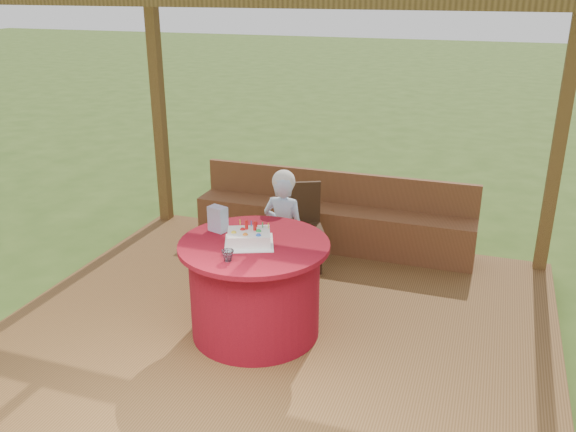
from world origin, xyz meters
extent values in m
plane|color=#36511B|center=(0.00, 0.00, 0.00)|extent=(60.00, 60.00, 0.00)
cube|color=brown|center=(0.00, 0.00, 0.06)|extent=(4.50, 4.00, 0.12)
cube|color=brown|center=(-2.13, 1.88, 1.42)|extent=(0.12, 0.12, 2.60)
cube|color=brown|center=(2.13, 1.88, 1.42)|extent=(0.12, 0.12, 2.60)
cube|color=brown|center=(0.00, 1.70, 0.34)|extent=(3.00, 0.42, 0.45)
cube|color=brown|center=(0.00, 1.88, 0.75)|extent=(3.00, 0.06, 0.35)
cylinder|color=maroon|center=(-0.13, -0.18, 0.50)|extent=(1.04, 1.04, 0.76)
cylinder|color=maroon|center=(-0.13, -0.18, 0.90)|extent=(1.19, 1.19, 0.04)
cube|color=#362111|center=(-0.14, 1.09, 0.52)|extent=(0.53, 0.53, 0.05)
cylinder|color=#362111|center=(-0.22, 0.87, 0.32)|extent=(0.04, 0.04, 0.40)
cylinder|color=#362111|center=(0.08, 1.01, 0.32)|extent=(0.04, 0.04, 0.40)
cylinder|color=#362111|center=(-0.35, 1.17, 0.32)|extent=(0.04, 0.04, 0.40)
cylinder|color=#362111|center=(-0.06, 1.30, 0.32)|extent=(0.04, 0.04, 0.40)
cube|color=#362111|center=(-0.21, 1.25, 0.75)|extent=(0.38, 0.20, 0.45)
imported|color=#9DC2E9|center=(-0.20, 0.70, 0.66)|extent=(0.41, 0.28, 1.09)
sphere|color=white|center=(-0.20, 0.70, 1.15)|extent=(0.21, 0.21, 0.21)
cube|color=white|center=(-0.16, -0.20, 0.92)|extent=(0.49, 0.49, 0.01)
cube|color=white|center=(-0.16, -0.20, 0.97)|extent=(0.40, 0.37, 0.09)
cylinder|color=red|center=(-0.20, -0.16, 1.05)|extent=(0.03, 0.03, 0.08)
cylinder|color=red|center=(-0.13, -0.16, 1.05)|extent=(0.03, 0.03, 0.08)
sphere|color=yellow|center=(-0.26, -0.26, 1.03)|extent=(0.04, 0.04, 0.04)
sphere|color=orange|center=(-0.16, -0.27, 1.03)|extent=(0.04, 0.04, 0.04)
sphere|color=blue|center=(-0.06, -0.25, 1.03)|extent=(0.04, 0.04, 0.04)
sphere|color=red|center=(-0.22, -0.18, 1.03)|extent=(0.04, 0.04, 0.04)
sphere|color=green|center=(-0.09, -0.17, 1.03)|extent=(0.04, 0.04, 0.04)
cube|color=#D187B8|center=(-0.50, -0.05, 1.02)|extent=(0.17, 0.13, 0.21)
imported|color=silver|center=(-0.19, -0.55, 0.96)|extent=(0.10, 0.10, 0.08)
camera|label=1|loc=(1.54, -4.22, 2.81)|focal=38.00mm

